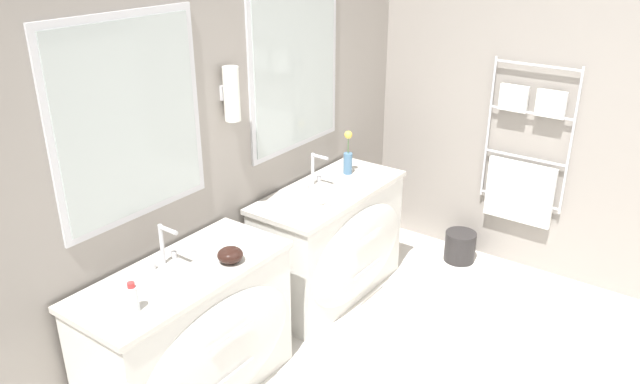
% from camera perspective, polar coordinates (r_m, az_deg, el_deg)
% --- Properties ---
extents(wall_back, '(5.45, 0.17, 2.60)m').
position_cam_1_polar(wall_back, '(3.51, -10.41, 5.38)').
color(wall_back, gray).
rests_on(wall_back, ground_plane).
extents(wall_right, '(0.13, 3.94, 2.60)m').
position_cam_1_polar(wall_right, '(4.57, 18.14, 8.59)').
color(wall_right, gray).
rests_on(wall_right, ground_plane).
extents(vanity_left, '(1.15, 0.57, 0.78)m').
position_cam_1_polar(vanity_left, '(3.39, -11.54, -12.82)').
color(vanity_left, silver).
rests_on(vanity_left, ground_plane).
extents(vanity_right, '(1.15, 0.57, 0.78)m').
position_cam_1_polar(vanity_right, '(4.20, 1.19, -4.63)').
color(vanity_right, silver).
rests_on(vanity_right, ground_plane).
extents(faucet_left, '(0.17, 0.14, 0.22)m').
position_cam_1_polar(faucet_left, '(3.23, -14.08, -4.74)').
color(faucet_left, silver).
rests_on(faucet_left, vanity_left).
extents(faucet_right, '(0.17, 0.14, 0.22)m').
position_cam_1_polar(faucet_right, '(4.08, -0.50, 2.05)').
color(faucet_right, silver).
rests_on(faucet_right, vanity_right).
extents(toiletry_bottle, '(0.05, 0.05, 0.14)m').
position_cam_1_polar(toiletry_bottle, '(2.93, -16.75, -9.26)').
color(toiletry_bottle, silver).
rests_on(toiletry_bottle, vanity_left).
extents(amenity_bowl, '(0.13, 0.13, 0.08)m').
position_cam_1_polar(amenity_bowl, '(3.22, -8.21, -5.71)').
color(amenity_bowl, black).
rests_on(amenity_bowl, vanity_left).
extents(flower_vase, '(0.06, 0.06, 0.31)m').
position_cam_1_polar(flower_vase, '(4.27, 2.57, 3.23)').
color(flower_vase, teal).
rests_on(flower_vase, vanity_right).
extents(soap_dish, '(0.09, 0.07, 0.04)m').
position_cam_1_polar(soap_dish, '(3.79, 0.22, -1.19)').
color(soap_dish, white).
rests_on(soap_dish, vanity_right).
extents(waste_bin, '(0.23, 0.23, 0.23)m').
position_cam_1_polar(waste_bin, '(4.86, 12.69, -4.82)').
color(waste_bin, '#282626').
rests_on(waste_bin, ground_plane).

